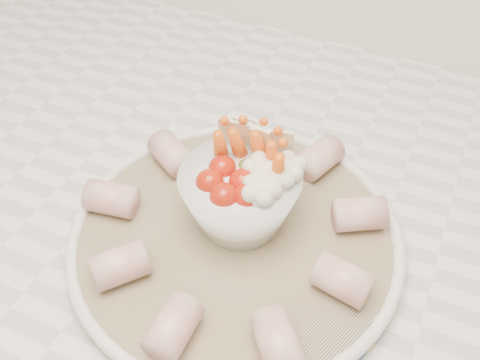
% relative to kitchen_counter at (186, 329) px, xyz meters
% --- Properties ---
extents(kitchen_counter, '(2.04, 0.62, 0.92)m').
position_rel_kitchen_counter_xyz_m(kitchen_counter, '(0.00, 0.00, 0.00)').
color(kitchen_counter, '#BAB08F').
rests_on(kitchen_counter, ground).
extents(serving_platter, '(0.42, 0.42, 0.02)m').
position_rel_kitchen_counter_xyz_m(serving_platter, '(0.15, -0.11, 0.47)').
color(serving_platter, navy).
rests_on(serving_platter, kitchen_counter).
extents(veggie_bowl, '(0.12, 0.12, 0.10)m').
position_rel_kitchen_counter_xyz_m(veggie_bowl, '(0.15, -0.09, 0.51)').
color(veggie_bowl, white).
rests_on(veggie_bowl, serving_platter).
extents(cured_meat_rolls, '(0.29, 0.30, 0.03)m').
position_rel_kitchen_counter_xyz_m(cured_meat_rolls, '(0.15, -0.11, 0.49)').
color(cured_meat_rolls, '#BA5A55').
rests_on(cured_meat_rolls, serving_platter).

